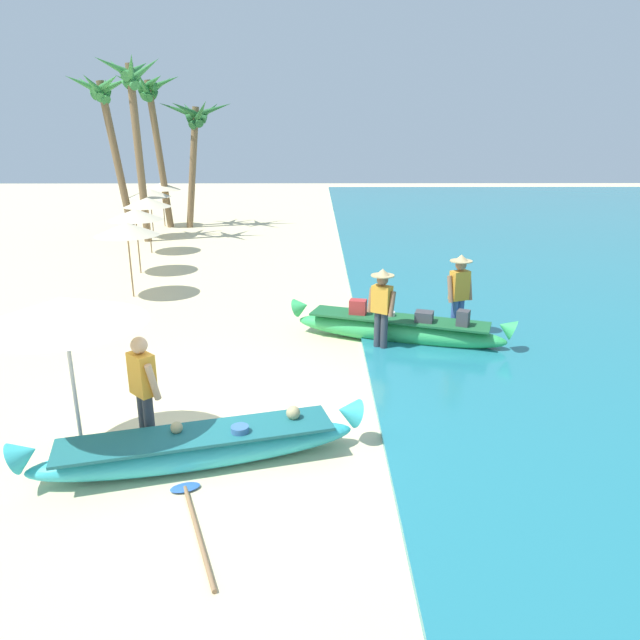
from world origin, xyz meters
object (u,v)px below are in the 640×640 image
(palm_tree_mid_cluster, at_px, (132,98))
(patio_umbrella_large, at_px, (63,312))
(boat_green_midground, at_px, (398,329))
(palm_tree_far_behind, at_px, (195,125))
(boat_cyan_foreground, at_px, (199,447))
(person_vendor_hatted, at_px, (382,305))
(palm_tree_leaning_seaward, at_px, (105,105))
(paddle, at_px, (193,517))
(palm_tree_tall_inland, at_px, (151,102))
(person_tourist_customer, at_px, (143,387))
(person_vendor_assistant, at_px, (459,291))

(palm_tree_mid_cluster, bearing_deg, patio_umbrella_large, -77.42)
(boat_green_midground, height_order, palm_tree_far_behind, palm_tree_far_behind)
(boat_cyan_foreground, relative_size, person_vendor_hatted, 2.64)
(palm_tree_leaning_seaward, bearing_deg, paddle, -69.97)
(boat_green_midground, relative_size, paddle, 2.40)
(palm_tree_tall_inland, relative_size, palm_tree_leaning_seaward, 1.04)
(palm_tree_far_behind, bearing_deg, boat_cyan_foreground, -79.59)
(boat_green_midground, xyz_separation_m, palm_tree_mid_cluster, (-8.22, 11.35, 4.87))
(person_tourist_customer, height_order, paddle, person_tourist_customer)
(palm_tree_leaning_seaward, bearing_deg, person_vendor_hatted, -53.94)
(boat_green_midground, bearing_deg, person_vendor_assistant, 7.81)
(person_tourist_customer, xyz_separation_m, person_vendor_assistant, (5.15, 4.26, 0.13))
(palm_tree_mid_cluster, relative_size, palm_tree_far_behind, 1.24)
(person_vendor_hatted, xyz_separation_m, palm_tree_tall_inland, (-8.06, 15.26, 4.21))
(palm_tree_far_behind, height_order, paddle, palm_tree_far_behind)
(person_vendor_assistant, xyz_separation_m, palm_tree_leaning_seaward, (-10.61, 11.68, 3.92))
(palm_tree_leaning_seaward, bearing_deg, palm_tree_far_behind, 46.04)
(palm_tree_mid_cluster, bearing_deg, palm_tree_tall_inland, 94.13)
(boat_green_midground, relative_size, palm_tree_mid_cluster, 0.66)
(boat_green_midground, height_order, palm_tree_tall_inland, palm_tree_tall_inland)
(boat_cyan_foreground, relative_size, patio_umbrella_large, 1.98)
(person_tourist_customer, bearing_deg, person_vendor_assistant, 39.60)
(boat_cyan_foreground, distance_m, person_vendor_hatted, 4.93)
(boat_cyan_foreground, xyz_separation_m, palm_tree_tall_inland, (-5.32, 19.29, 4.91))
(palm_tree_leaning_seaward, xyz_separation_m, palm_tree_mid_cluster, (1.17, -0.50, 0.22))
(paddle, bearing_deg, palm_tree_mid_cluster, 107.03)
(palm_tree_tall_inland, height_order, paddle, palm_tree_tall_inland)
(palm_tree_mid_cluster, height_order, paddle, palm_tree_mid_cluster)
(boat_cyan_foreground, distance_m, person_tourist_customer, 1.10)
(palm_tree_leaning_seaward, xyz_separation_m, paddle, (6.38, -17.49, -4.92))
(palm_tree_mid_cluster, xyz_separation_m, palm_tree_far_behind, (1.55, 3.32, -0.88))
(palm_tree_mid_cluster, bearing_deg, person_tourist_customer, -74.45)
(boat_cyan_foreground, bearing_deg, palm_tree_mid_cluster, 107.71)
(person_vendor_hatted, xyz_separation_m, paddle, (-2.61, -5.15, -0.93))
(boat_green_midground, xyz_separation_m, palm_tree_leaning_seaward, (-9.40, 11.85, 4.65))
(boat_green_midground, height_order, person_vendor_assistant, person_vendor_assistant)
(person_vendor_assistant, height_order, palm_tree_leaning_seaward, palm_tree_leaning_seaward)
(boat_cyan_foreground, xyz_separation_m, palm_tree_mid_cluster, (-5.07, 15.88, 4.92))
(person_vendor_hatted, xyz_separation_m, palm_tree_leaning_seaward, (-8.99, 12.35, 3.99))
(person_vendor_assistant, relative_size, palm_tree_far_behind, 0.33)
(person_vendor_hatted, height_order, palm_tree_tall_inland, palm_tree_tall_inland)
(boat_cyan_foreground, bearing_deg, patio_umbrella_large, 173.96)
(patio_umbrella_large, xyz_separation_m, palm_tree_mid_cluster, (-3.51, 15.71, 3.15))
(person_tourist_customer, distance_m, person_vendor_assistant, 6.68)
(person_tourist_customer, bearing_deg, palm_tree_far_behind, 98.34)
(patio_umbrella_large, xyz_separation_m, palm_tree_far_behind, (-1.96, 19.03, 2.27))
(person_vendor_assistant, bearing_deg, paddle, -126.07)
(boat_green_midground, xyz_separation_m, palm_tree_tall_inland, (-8.47, 14.75, 4.86))
(palm_tree_leaning_seaward, bearing_deg, boat_cyan_foreground, -69.13)
(patio_umbrella_large, xyz_separation_m, paddle, (1.70, -1.28, -1.99))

